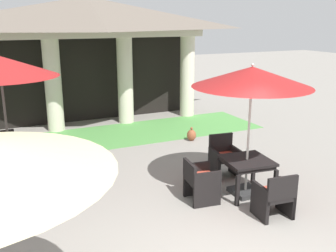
% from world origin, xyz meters
% --- Properties ---
extents(background_pavilion, '(8.27, 3.18, 4.11)m').
position_xyz_m(background_pavilion, '(0.00, 8.47, 3.17)').
color(background_pavilion, beige).
rests_on(background_pavilion, ground).
extents(lawn_strip, '(10.07, 2.47, 0.01)m').
position_xyz_m(lawn_strip, '(0.00, 7.02, 0.00)').
color(lawn_strip, '#519347').
rests_on(lawn_strip, ground).
extents(patio_table_near_foreground, '(1.00, 1.00, 0.75)m').
position_xyz_m(patio_table_near_foreground, '(1.52, 1.96, 0.64)').
color(patio_table_near_foreground, black).
rests_on(patio_table_near_foreground, ground).
extents(patio_umbrella_near_foreground, '(2.29, 2.29, 2.65)m').
position_xyz_m(patio_umbrella_near_foreground, '(1.52, 1.96, 2.36)').
color(patio_umbrella_near_foreground, '#2D2D2D').
rests_on(patio_umbrella_near_foreground, ground).
extents(patio_chair_near_foreground_south, '(0.66, 0.61, 0.86)m').
position_xyz_m(patio_chair_near_foreground_south, '(1.40, 0.95, 0.40)').
color(patio_chair_near_foreground_south, black).
rests_on(patio_chair_near_foreground_south, ground).
extents(patio_chair_near_foreground_north, '(0.64, 0.57, 0.94)m').
position_xyz_m(patio_chair_near_foreground_north, '(1.63, 2.96, 0.43)').
color(patio_chair_near_foreground_north, black).
rests_on(patio_chair_near_foreground_north, ground).
extents(patio_chair_near_foreground_west, '(0.63, 0.66, 0.83)m').
position_xyz_m(patio_chair_near_foreground_west, '(0.52, 2.07, 0.42)').
color(patio_chair_near_foreground_west, black).
rests_on(patio_chair_near_foreground_west, ground).
extents(patio_table_mid_right, '(0.95, 0.95, 0.76)m').
position_xyz_m(patio_table_mid_right, '(-2.76, 4.41, 0.65)').
color(patio_table_mid_right, black).
rests_on(patio_table_mid_right, ground).
extents(patio_umbrella_mid_right, '(2.28, 2.28, 2.81)m').
position_xyz_m(patio_umbrella_mid_right, '(-2.76, 4.41, 2.53)').
color(patio_umbrella_mid_right, '#2D2D2D').
rests_on(patio_umbrella_mid_right, ground).
extents(patio_chair_mid_right_east, '(0.63, 0.62, 0.85)m').
position_xyz_m(patio_chair_mid_right_east, '(-1.77, 4.51, 0.40)').
color(patio_chair_mid_right_east, black).
rests_on(patio_chair_mid_right_east, ground).
extents(patio_chair_mid_right_south, '(0.59, 0.56, 0.87)m').
position_xyz_m(patio_chair_mid_right_south, '(-2.66, 3.42, 0.40)').
color(patio_chair_mid_right_south, black).
rests_on(patio_chair_mid_right_south, ground).
extents(patio_chair_mid_right_north, '(0.66, 0.56, 0.92)m').
position_xyz_m(patio_chair_mid_right_north, '(-2.85, 5.41, 0.43)').
color(patio_chair_mid_right_north, black).
rests_on(patio_chair_mid_right_north, ground).
extents(terracotta_urn, '(0.27, 0.27, 0.41)m').
position_xyz_m(terracotta_urn, '(2.22, 5.57, 0.17)').
color(terracotta_urn, brown).
rests_on(terracotta_urn, ground).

